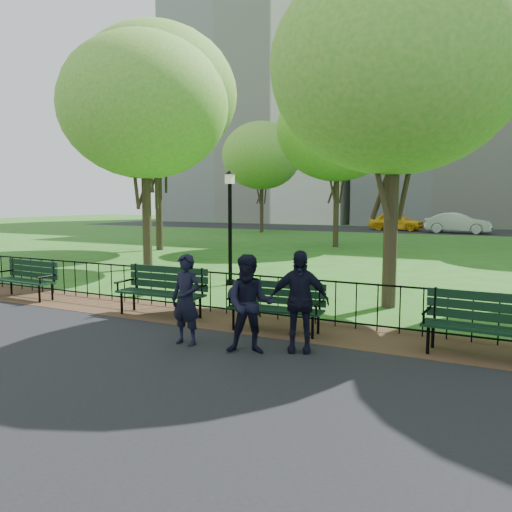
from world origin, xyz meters
The scene contains 22 objects.
ground centered at (0.00, 0.00, 0.00)m, with size 120.00×120.00×0.00m, color #2F5B18.
asphalt_path centered at (0.00, -3.40, 0.01)m, with size 60.00×9.20×0.01m, color black.
dirt_strip centered at (0.00, 1.50, 0.01)m, with size 60.00×1.60×0.01m, color #3B2B18.
far_street centered at (0.00, 35.00, 0.01)m, with size 70.00×9.00×0.01m, color black.
iron_fence centered at (0.00, 2.00, 0.50)m, with size 24.06×0.06×1.00m.
apartment_west centered at (-22.00, 48.00, 13.00)m, with size 22.00×15.00×26.00m, color silver.
apartment_mid centered at (2.00, 48.00, 15.00)m, with size 24.00×15.00×30.00m, color #BAB4A9.
park_bench_main centered at (-0.10, 1.13, 0.60)m, with size 1.80×0.66×1.00m.
park_bench_left_a centered at (-2.51, 1.30, 0.64)m, with size 1.98×0.64×1.12m.
park_bench_left_b centered at (-6.66, 1.30, 0.58)m, with size 1.80×0.62×1.01m.
park_bench_right_a centered at (3.67, 1.25, 0.62)m, with size 1.94×0.70×1.08m.
lamppost centered at (-3.20, 5.30, 1.77)m, with size 0.29×0.29×3.25m.
tree_near_w centered at (-7.58, 7.02, 5.63)m, with size 5.82×5.82×8.11m.
tree_near_e centered at (1.51, 4.29, 5.27)m, with size 5.45×5.45×7.59m.
tree_mid_w centered at (-11.39, 12.61, 7.42)m, with size 7.67×7.67×10.69m.
tree_far_c centered at (-4.17, 18.05, 6.03)m, with size 6.23×6.23×8.68m.
tree_far_w centered at (-12.96, 27.10, 5.76)m, with size 5.96×5.96×8.30m.
person_left centered at (-0.86, -0.25, 0.77)m, with size 0.55×0.36×1.52m, color black.
person_mid centered at (0.31, -0.20, 0.79)m, with size 0.76×0.40×1.56m, color black.
person_right centered at (0.96, 0.24, 0.82)m, with size 0.95×0.39×1.62m, color black.
taxi centered at (-4.26, 34.02, 0.74)m, with size 1.72×4.27×1.45m, color yellow.
sedan_silver centered at (0.55, 32.59, 0.77)m, with size 1.60×4.60×1.52m, color #B1B3B9.
Camera 1 is at (3.87, -6.99, 2.41)m, focal length 35.00 mm.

